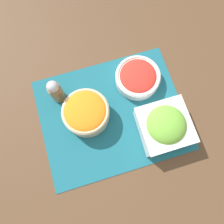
% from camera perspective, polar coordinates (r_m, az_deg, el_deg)
% --- Properties ---
extents(ground_plane, '(3.00, 3.00, 0.00)m').
position_cam_1_polar(ground_plane, '(0.73, -0.00, -0.68)').
color(ground_plane, '#513823').
extents(placemat, '(0.47, 0.38, 0.00)m').
position_cam_1_polar(placemat, '(0.73, -0.00, -0.64)').
color(placemat, '#195B6B').
rests_on(placemat, ground_plane).
extents(carrot_bowl, '(0.15, 0.15, 0.08)m').
position_cam_1_polar(carrot_bowl, '(0.69, -6.82, -0.15)').
color(carrot_bowl, '#C6B28E').
rests_on(carrot_bowl, placemat).
extents(tomato_bowl, '(0.15, 0.15, 0.05)m').
position_cam_1_polar(tomato_bowl, '(0.75, 6.75, 9.03)').
color(tomato_bowl, white).
rests_on(tomato_bowl, placemat).
extents(lettuce_bowl, '(0.15, 0.15, 0.09)m').
position_cam_1_polar(lettuce_bowl, '(0.69, 13.61, -3.56)').
color(lettuce_bowl, white).
rests_on(lettuce_bowl, placemat).
extents(pepper_shaker, '(0.04, 0.04, 0.11)m').
position_cam_1_polar(pepper_shaker, '(0.72, -14.48, 5.26)').
color(pepper_shaker, olive).
rests_on(pepper_shaker, placemat).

